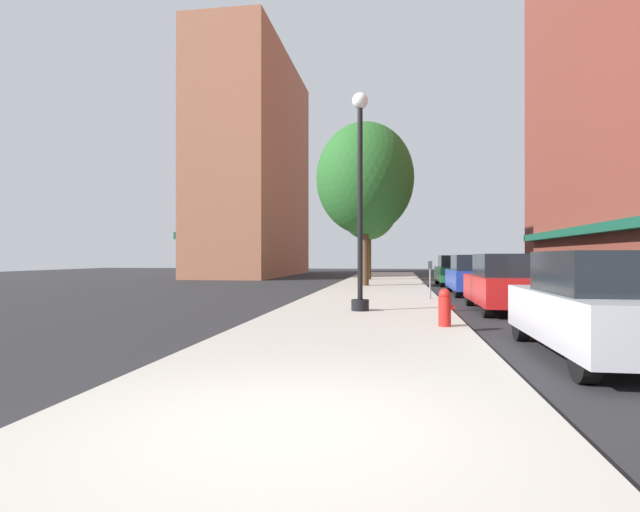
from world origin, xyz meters
name	(u,v)px	position (x,y,z in m)	size (l,w,h in m)	color
ground_plane	(470,294)	(4.00, 18.00, 0.00)	(90.00, 90.00, 0.00)	#232326
sidewalk_slab	(377,290)	(0.00, 19.00, 0.06)	(4.80, 50.00, 0.12)	#A8A399
building_far_background	(255,168)	(-11.01, 37.00, 9.16)	(6.80, 18.00, 18.37)	#9E6047
lamppost	(360,197)	(-0.07, 9.30, 3.20)	(0.48, 0.48, 5.90)	black
fire_hydrant	(445,307)	(1.90, 6.50, 0.52)	(0.33, 0.26, 0.79)	red
parking_meter_near	(430,275)	(2.05, 13.45, 0.95)	(0.14, 0.09, 1.31)	slate
tree_near	(365,179)	(-0.70, 21.33, 5.56)	(4.96, 4.96, 8.31)	#4C3823
tree_mid	(368,206)	(-0.94, 28.39, 4.89)	(3.88, 3.88, 7.02)	#4C3823
car_silver	(601,307)	(4.00, 3.96, 0.81)	(1.80, 4.30, 1.66)	black
car_red	(506,284)	(4.00, 10.76, 0.81)	(1.80, 4.30, 1.66)	black
car_blue	(473,275)	(4.00, 17.12, 0.81)	(1.80, 4.30, 1.66)	black
car_green	(454,271)	(4.00, 23.99, 0.81)	(1.80, 4.30, 1.66)	black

